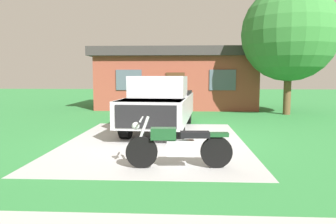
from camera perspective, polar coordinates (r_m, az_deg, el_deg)
ground_plane at (r=9.74m, az=-2.19°, el=-5.11°), size 80.00×80.00×0.00m
driveway_pad at (r=9.74m, az=-2.19°, el=-5.09°), size 5.10×7.28×0.01m
motorcycle at (r=6.95m, az=1.77°, el=-5.71°), size 2.21×0.70×1.09m
pickup_truck at (r=11.87m, az=-1.20°, el=1.56°), size 2.41×5.75×1.90m
shade_tree at (r=17.69m, az=20.01°, el=12.47°), size 4.65×4.65×6.30m
neighbor_house at (r=20.54m, az=1.48°, el=5.82°), size 9.60×5.60×3.50m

